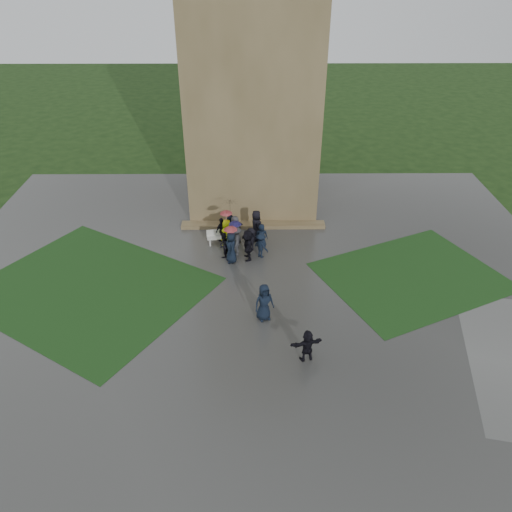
{
  "coord_description": "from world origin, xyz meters",
  "views": [
    {
      "loc": [
        -0.02,
        -16.93,
        15.28
      ],
      "look_at": [
        0.14,
        5.26,
        1.2
      ],
      "focal_mm": 35.0,
      "sensor_mm": 36.0,
      "label": 1
    }
  ],
  "objects_px": {
    "pedestrian_near": "(307,346)",
    "tower": "(253,62)",
    "bench": "(220,237)",
    "pedestrian_mid": "(264,302)"
  },
  "relations": [
    {
      "from": "pedestrian_near",
      "to": "tower",
      "type": "bearing_deg",
      "value": -96.79
    },
    {
      "from": "pedestrian_near",
      "to": "bench",
      "type": "bearing_deg",
      "value": -81.22
    },
    {
      "from": "tower",
      "to": "bench",
      "type": "height_order",
      "value": "tower"
    },
    {
      "from": "tower",
      "to": "pedestrian_near",
      "type": "distance_m",
      "value": 18.29
    },
    {
      "from": "tower",
      "to": "pedestrian_near",
      "type": "relative_size",
      "value": 11.75
    },
    {
      "from": "bench",
      "to": "pedestrian_near",
      "type": "xyz_separation_m",
      "value": [
        4.25,
        -9.76,
        0.32
      ]
    },
    {
      "from": "pedestrian_mid",
      "to": "pedestrian_near",
      "type": "distance_m",
      "value": 3.28
    },
    {
      "from": "pedestrian_near",
      "to": "pedestrian_mid",
      "type": "bearing_deg",
      "value": -71.95
    },
    {
      "from": "tower",
      "to": "pedestrian_near",
      "type": "height_order",
      "value": "tower"
    },
    {
      "from": "tower",
      "to": "pedestrian_mid",
      "type": "height_order",
      "value": "tower"
    }
  ]
}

